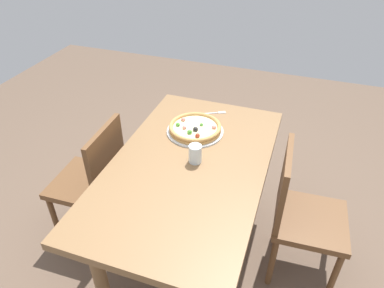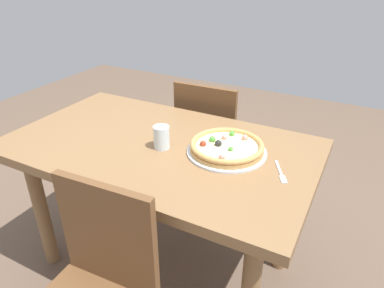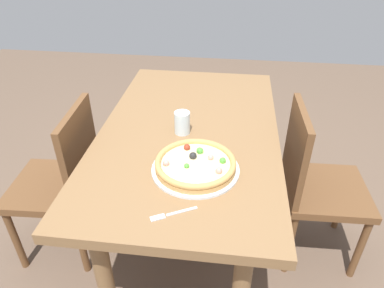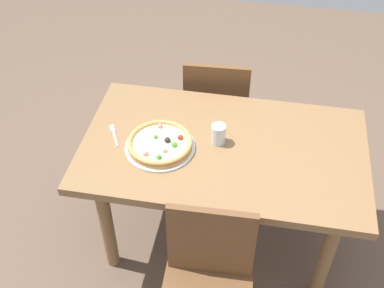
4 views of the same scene
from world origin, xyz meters
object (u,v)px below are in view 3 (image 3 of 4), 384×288
Objects in this scene: pizza at (196,164)px; fork at (170,214)px; chair_far at (63,180)px; drinking_glass at (182,123)px; dining_table at (189,147)px; plate at (195,169)px; chair_near at (314,182)px.

fork is (-0.25, 0.06, -0.03)m from pizza.
chair_far reaches higher than drinking_glass.
pizza is 0.26m from fork.
fork is (-0.56, -0.01, 0.10)m from dining_table.
dining_table is 1.62× the size of chair_far.
dining_table is 4.05× the size of plate.
pizza is (0.00, -0.00, 0.03)m from plate.
dining_table is at bearing -89.99° from chair_near.
chair_far is 0.68m from drinking_glass.
plate is at bearing -167.93° from dining_table.
pizza is at bearing -167.86° from dining_table.
chair_far is 0.77m from plate.
chair_far is at bearing 100.47° from dining_table.
chair_near reaches higher than dining_table.
chair_near and chair_far have the same top height.
dining_table is 0.57m from fork.
chair_far is 0.78m from pizza.
plate is 2.24× the size of fork.
dining_table is 0.65m from chair_near.
drinking_glass reaches higher than fork.
dining_table is 0.33m from plate.
chair_far is 8.31× the size of drinking_glass.
chair_near is at bearing -85.40° from drinking_glass.
drinking_glass is at bearing -113.38° from fork.
pizza is at bearing -61.73° from chair_near.
drinking_glass is (-0.03, 0.03, 0.15)m from dining_table.
plate is at bearing -61.67° from chair_near.
drinking_glass is (0.27, 0.09, 0.05)m from plate.
chair_near is 0.89m from fork.
fork reaches higher than dining_table.
plate reaches higher than fork.
pizza is 2.06× the size of fork.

